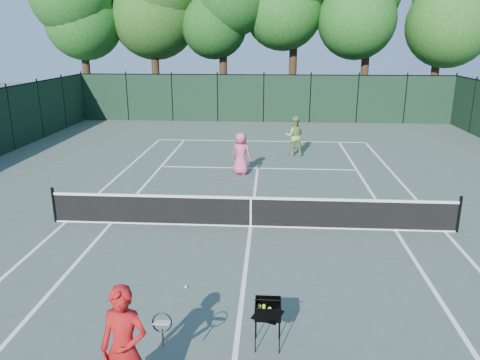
# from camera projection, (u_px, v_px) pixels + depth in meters

# --- Properties ---
(ground) EXTENTS (90.00, 90.00, 0.00)m
(ground) POSITION_uv_depth(u_px,v_px,m) (251.00, 227.00, 13.52)
(ground) COLOR #414F45
(ground) RESTS_ON ground
(sideline_doubles_left) EXTENTS (0.10, 23.77, 0.01)m
(sideline_doubles_left) POSITION_uv_depth(u_px,v_px,m) (66.00, 222.00, 13.88)
(sideline_doubles_left) COLOR white
(sideline_doubles_left) RESTS_ON ground
(sideline_doubles_right) EXTENTS (0.10, 23.77, 0.01)m
(sideline_doubles_right) POSITION_uv_depth(u_px,v_px,m) (445.00, 232.00, 13.16)
(sideline_doubles_right) COLOR white
(sideline_doubles_right) RESTS_ON ground
(sideline_singles_left) EXTENTS (0.10, 23.77, 0.01)m
(sideline_singles_left) POSITION_uv_depth(u_px,v_px,m) (111.00, 223.00, 13.79)
(sideline_singles_left) COLOR white
(sideline_singles_left) RESTS_ON ground
(sideline_singles_right) EXTENTS (0.10, 23.77, 0.01)m
(sideline_singles_right) POSITION_uv_depth(u_px,v_px,m) (395.00, 230.00, 13.25)
(sideline_singles_right) COLOR white
(sideline_singles_right) RESTS_ON ground
(baseline_far) EXTENTS (10.97, 0.10, 0.01)m
(baseline_far) POSITION_uv_depth(u_px,v_px,m) (261.00, 141.00, 24.87)
(baseline_far) COLOR white
(baseline_far) RESTS_ON ground
(service_line_far) EXTENTS (8.23, 0.10, 0.01)m
(service_line_far) POSITION_uv_depth(u_px,v_px,m) (258.00, 168.00, 19.63)
(service_line_far) COLOR white
(service_line_far) RESTS_ON ground
(center_service_line) EXTENTS (0.10, 12.80, 0.01)m
(center_service_line) POSITION_uv_depth(u_px,v_px,m) (251.00, 226.00, 13.52)
(center_service_line) COLOR white
(center_service_line) RESTS_ON ground
(tennis_net) EXTENTS (11.69, 0.09, 1.06)m
(tennis_net) POSITION_uv_depth(u_px,v_px,m) (251.00, 211.00, 13.38)
(tennis_net) COLOR black
(tennis_net) RESTS_ON ground
(fence_far) EXTENTS (24.00, 0.05, 3.00)m
(fence_far) POSITION_uv_depth(u_px,v_px,m) (264.00, 99.00, 30.28)
(fence_far) COLOR black
(fence_far) RESTS_ON ground
(tree_2) EXTENTS (6.00, 6.00, 12.40)m
(tree_2) POSITION_uv_depth(u_px,v_px,m) (223.00, 1.00, 32.31)
(tree_2) COLOR black
(tree_2) RESTS_ON ground
(tree_5) EXTENTS (5.80, 5.80, 12.23)m
(tree_5) POSITION_uv_depth(u_px,v_px,m) (443.00, 1.00, 31.63)
(tree_5) COLOR black
(tree_5) RESTS_ON ground
(coach) EXTENTS (1.01, 0.62, 1.93)m
(coach) POSITION_uv_depth(u_px,v_px,m) (125.00, 349.00, 6.66)
(coach) COLOR #A31213
(coach) RESTS_ON ground
(player_pink) EXTENTS (0.98, 0.83, 1.69)m
(player_pink) POSITION_uv_depth(u_px,v_px,m) (241.00, 154.00, 18.56)
(player_pink) COLOR #DC4D79
(player_pink) RESTS_ON ground
(player_green) EXTENTS (0.92, 0.73, 1.83)m
(player_green) POSITION_uv_depth(u_px,v_px,m) (294.00, 136.00, 21.58)
(player_green) COLOR #81A351
(player_green) RESTS_ON ground
(ball_hopper) EXTENTS (0.59, 0.59, 0.87)m
(ball_hopper) POSITION_uv_depth(u_px,v_px,m) (268.00, 309.00, 8.06)
(ball_hopper) COLOR black
(ball_hopper) RESTS_ON ground
(loose_ball_midcourt) EXTENTS (0.07, 0.07, 0.07)m
(loose_ball_midcourt) POSITION_uv_depth(u_px,v_px,m) (186.00, 287.00, 10.16)
(loose_ball_midcourt) COLOR #E5F131
(loose_ball_midcourt) RESTS_ON ground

